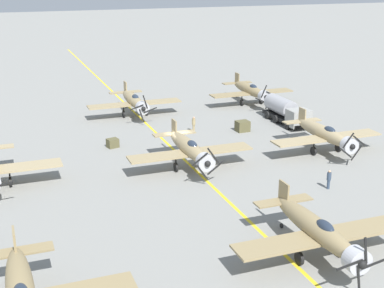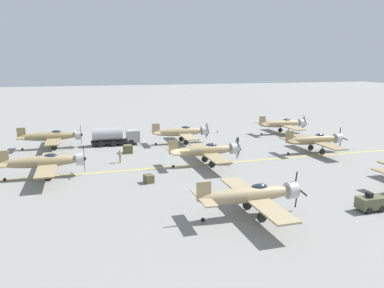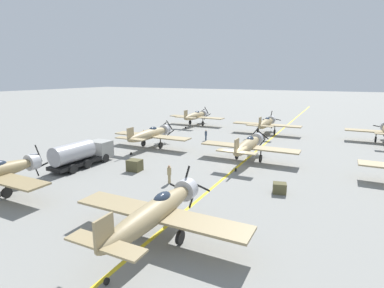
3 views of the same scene
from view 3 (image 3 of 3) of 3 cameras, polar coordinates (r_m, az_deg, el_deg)
The scene contains 13 objects.
ground_plane at distance 34.21m, azimuth 8.21°, elevation -4.70°, with size 400.00×400.00×0.00m, color gray.
taxiway_stripe at distance 34.21m, azimuth 8.21°, elevation -4.69°, with size 0.30×160.00×0.01m, color yellow.
airplane_far_left at distance 63.53m, azimuth 0.71°, elevation 5.38°, with size 12.00×9.98×3.65m.
airplane_mid_center at distance 37.00m, azimuth 10.66°, elevation -0.23°, with size 12.00×9.98×3.65m.
airplane_near_center at distance 19.14m, azimuth -6.87°, elevation -12.66°, with size 12.00×9.98×3.75m.
airplane_far_center at distance 55.12m, azimuth 13.94°, elevation 3.87°, with size 12.00×9.98×3.79m.
airplane_mid_left at distance 43.68m, azimuth -7.97°, elevation 1.86°, with size 12.00×9.98×3.65m.
fuel_tanker at distance 36.76m, azimuth -20.19°, elevation -1.69°, with size 2.67×8.00×2.98m.
ground_crew_walking at distance 29.19m, azimuth -4.36°, elevation -5.61°, with size 0.40×0.40×1.85m.
ground_crew_inspecting at distance 48.58m, azimuth 2.66°, elevation 1.78°, with size 0.38×0.38×1.72m.
supply_crate_by_tanker at distance 28.01m, azimuth 16.34°, elevation -8.07°, with size 1.15×0.96×0.96m, color brown.
supply_crate_mid_lane at distance 33.63m, azimuth -10.87°, elevation -4.00°, with size 1.49×1.25×1.25m, color brown.
traffic_cone at distance 56.32m, azimuth -9.22°, elevation 2.47°, with size 0.36×0.36×0.55m, color orange.
Camera 3 is at (10.12, -31.05, 10.21)m, focal length 28.00 mm.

